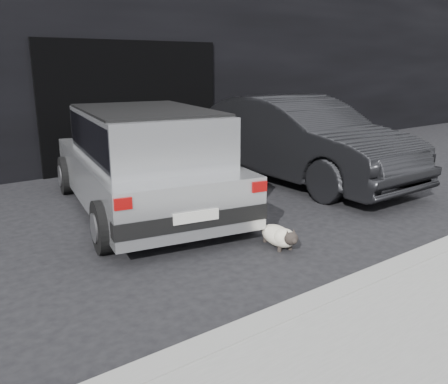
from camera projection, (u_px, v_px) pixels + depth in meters
ground at (203, 223)px, 6.60m from camera, size 80.00×80.00×0.00m
building_facade at (93, 48)px, 11.15m from camera, size 34.00×4.00×5.00m
garage_opening at (134, 105)px, 9.91m from camera, size 4.00×0.10×2.60m
curb at (414, 262)px, 5.15m from camera, size 18.00×0.25×0.12m
silver_hatchback at (144, 156)px, 6.92m from camera, size 2.67×4.44×1.53m
second_car at (298, 139)px, 8.79m from camera, size 1.68×4.76×1.56m
cat_siamese at (280, 236)px, 5.69m from camera, size 0.42×0.87×0.30m
cat_white at (199, 223)px, 6.02m from camera, size 0.82×0.39×0.39m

